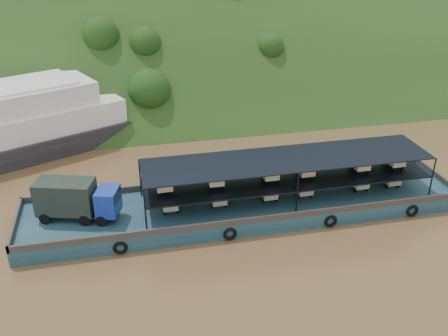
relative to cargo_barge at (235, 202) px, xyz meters
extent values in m
plane|color=brown|center=(1.55, -0.92, -1.07)|extent=(160.00, 160.00, 0.00)
cube|color=#1A3212|center=(1.55, 35.08, -1.07)|extent=(140.00, 39.60, 39.60)
cube|color=#15324A|center=(0.74, 0.00, -0.47)|extent=(35.00, 7.00, 1.20)
cube|color=#592D19|center=(0.74, 3.40, 0.38)|extent=(35.00, 0.20, 0.50)
cube|color=#592D19|center=(0.74, -3.40, 0.38)|extent=(35.00, 0.20, 0.50)
cube|color=#592D19|center=(18.14, 0.00, 0.38)|extent=(0.20, 7.00, 0.50)
cube|color=#592D19|center=(-16.66, 0.00, 0.38)|extent=(0.20, 7.00, 0.50)
torus|color=black|center=(-9.26, -3.55, -0.52)|extent=(1.06, 0.26, 1.06)
torus|color=black|center=(-1.26, -3.55, -0.52)|extent=(1.06, 0.26, 1.06)
torus|color=black|center=(6.74, -3.55, -0.52)|extent=(1.06, 0.26, 1.06)
torus|color=black|center=(13.74, -3.55, -0.52)|extent=(1.06, 0.26, 1.06)
cylinder|color=black|center=(-14.50, -0.13, 0.57)|extent=(0.93, 0.55, 0.88)
cylinder|color=black|center=(-13.96, 1.64, 0.57)|extent=(0.93, 0.55, 0.88)
cylinder|color=black|center=(-11.63, -1.00, 0.57)|extent=(0.93, 0.55, 0.88)
cylinder|color=black|center=(-11.09, 0.77, 0.57)|extent=(0.93, 0.55, 0.88)
cylinder|color=black|center=(-10.45, -1.36, 0.57)|extent=(0.93, 0.55, 0.88)
cylinder|color=black|center=(-9.91, 0.41, 0.57)|extent=(0.93, 0.55, 0.88)
cube|color=black|center=(-12.03, 0.09, 0.70)|extent=(6.30, 3.60, 0.18)
cube|color=#1733A1|center=(-9.84, -0.57, 1.71)|extent=(2.05, 2.46, 1.94)
cube|color=black|center=(-9.12, -0.79, 2.07)|extent=(0.56, 1.70, 0.79)
cube|color=black|center=(-12.88, 0.35, 1.98)|extent=(4.67, 3.26, 2.47)
cube|color=black|center=(4.24, 0.00, 1.79)|extent=(23.00, 5.00, 0.12)
cube|color=black|center=(4.24, 0.00, 3.43)|extent=(23.00, 5.00, 0.08)
cylinder|color=black|center=(-7.26, -2.50, 1.78)|extent=(0.12, 0.12, 3.30)
cylinder|color=black|center=(-7.26, 2.50, 1.78)|extent=(0.12, 0.12, 3.30)
cylinder|color=black|center=(4.24, -2.50, 1.78)|extent=(0.12, 0.12, 3.30)
cylinder|color=black|center=(4.24, 2.50, 1.78)|extent=(0.12, 0.12, 3.30)
cylinder|color=black|center=(15.74, -2.50, 1.78)|extent=(0.12, 0.12, 3.30)
cylinder|color=black|center=(15.74, 2.50, 1.78)|extent=(0.12, 0.12, 3.30)
cylinder|color=black|center=(-5.27, 1.05, 0.39)|extent=(0.12, 0.52, 0.52)
cylinder|color=black|center=(-5.77, -0.75, 0.39)|extent=(0.14, 0.52, 0.52)
cylinder|color=black|center=(-4.77, -0.75, 0.39)|extent=(0.14, 0.52, 0.52)
cube|color=beige|center=(-5.27, -0.40, 0.73)|extent=(1.15, 1.50, 0.44)
cube|color=#BC2D0C|center=(-5.27, 0.75, 0.91)|extent=(0.55, 0.80, 0.80)
cube|color=#BC2D0C|center=(-5.27, 0.55, 1.41)|extent=(0.50, 0.10, 0.10)
cylinder|color=black|center=(-1.47, 1.05, 0.39)|extent=(0.12, 0.52, 0.52)
cylinder|color=black|center=(-1.97, -0.75, 0.39)|extent=(0.14, 0.52, 0.52)
cylinder|color=black|center=(-0.97, -0.75, 0.39)|extent=(0.14, 0.52, 0.52)
cube|color=beige|center=(-1.47, -0.40, 0.73)|extent=(1.15, 1.50, 0.44)
cube|color=red|center=(-1.47, 0.75, 0.91)|extent=(0.55, 0.80, 0.80)
cube|color=red|center=(-1.47, 0.55, 1.41)|extent=(0.50, 0.10, 0.10)
cylinder|color=black|center=(2.65, 1.05, 0.39)|extent=(0.12, 0.52, 0.52)
cylinder|color=black|center=(2.15, -0.75, 0.39)|extent=(0.14, 0.52, 0.52)
cylinder|color=black|center=(3.15, -0.75, 0.39)|extent=(0.14, 0.52, 0.52)
cube|color=beige|center=(2.65, -0.40, 0.73)|extent=(1.15, 1.50, 0.44)
cube|color=red|center=(2.65, 0.75, 0.91)|extent=(0.55, 0.80, 0.80)
cube|color=red|center=(2.65, 0.55, 1.41)|extent=(0.50, 0.10, 0.10)
cylinder|color=black|center=(5.62, 1.05, 0.39)|extent=(0.12, 0.52, 0.52)
cylinder|color=black|center=(5.12, -0.75, 0.39)|extent=(0.14, 0.52, 0.52)
cylinder|color=black|center=(6.12, -0.75, 0.39)|extent=(0.14, 0.52, 0.52)
cube|color=#CEB891|center=(5.62, -0.40, 0.73)|extent=(1.15, 1.50, 0.44)
cube|color=#B50C0F|center=(5.62, 0.75, 0.91)|extent=(0.55, 0.80, 0.80)
cube|color=#B50C0F|center=(5.62, 0.55, 1.41)|extent=(0.50, 0.10, 0.10)
cylinder|color=black|center=(10.52, 1.05, 0.39)|extent=(0.12, 0.52, 0.52)
cylinder|color=black|center=(10.02, -0.75, 0.39)|extent=(0.14, 0.52, 0.52)
cylinder|color=black|center=(11.02, -0.75, 0.39)|extent=(0.14, 0.52, 0.52)
cube|color=beige|center=(10.52, -0.40, 0.73)|extent=(1.15, 1.50, 0.44)
cube|color=red|center=(10.52, 0.75, 0.91)|extent=(0.55, 0.80, 0.80)
cube|color=red|center=(10.52, 0.55, 1.41)|extent=(0.50, 0.10, 0.10)
cylinder|color=black|center=(13.41, 1.05, 0.39)|extent=(0.12, 0.52, 0.52)
cylinder|color=black|center=(12.91, -0.75, 0.39)|extent=(0.14, 0.52, 0.52)
cylinder|color=black|center=(13.91, -0.75, 0.39)|extent=(0.14, 0.52, 0.52)
cube|color=tan|center=(13.41, -0.40, 0.73)|extent=(1.15, 1.50, 0.44)
cube|color=red|center=(13.41, 0.75, 0.91)|extent=(0.55, 0.80, 0.80)
cube|color=red|center=(13.41, 0.55, 1.41)|extent=(0.50, 0.10, 0.10)
cylinder|color=black|center=(-5.62, 1.05, 2.11)|extent=(0.12, 0.52, 0.52)
cylinder|color=black|center=(-6.12, -0.75, 2.11)|extent=(0.14, 0.52, 0.52)
cylinder|color=black|center=(-5.12, -0.75, 2.11)|extent=(0.14, 0.52, 0.52)
cube|color=beige|center=(-5.62, -0.40, 2.45)|extent=(1.15, 1.50, 0.44)
cube|color=#B50E0C|center=(-5.62, 0.75, 2.63)|extent=(0.55, 0.80, 0.80)
cube|color=#B50E0C|center=(-5.62, 0.55, 3.13)|extent=(0.50, 0.10, 0.10)
cylinder|color=black|center=(-1.70, 1.05, 2.11)|extent=(0.12, 0.52, 0.52)
cylinder|color=black|center=(-2.20, -0.75, 2.11)|extent=(0.14, 0.52, 0.52)
cylinder|color=black|center=(-1.20, -0.75, 2.11)|extent=(0.14, 0.52, 0.52)
cube|color=beige|center=(-1.70, -0.40, 2.45)|extent=(1.15, 1.50, 0.44)
cube|color=#1C26A9|center=(-1.70, 0.75, 2.63)|extent=(0.55, 0.80, 0.80)
cube|color=#1C26A9|center=(-1.70, 0.55, 3.13)|extent=(0.50, 0.10, 0.10)
cylinder|color=black|center=(2.69, 1.05, 2.11)|extent=(0.12, 0.52, 0.52)
cylinder|color=black|center=(2.19, -0.75, 2.11)|extent=(0.14, 0.52, 0.52)
cylinder|color=black|center=(3.19, -0.75, 2.11)|extent=(0.14, 0.52, 0.52)
cube|color=beige|center=(2.69, -0.40, 2.45)|extent=(1.15, 1.50, 0.44)
cube|color=#B50C1A|center=(2.69, 0.75, 2.63)|extent=(0.55, 0.80, 0.80)
cube|color=#B50C1A|center=(2.69, 0.55, 3.13)|extent=(0.50, 0.10, 0.10)
cylinder|color=black|center=(5.63, 1.05, 2.11)|extent=(0.12, 0.52, 0.52)
cylinder|color=black|center=(5.13, -0.75, 2.11)|extent=(0.14, 0.52, 0.52)
cylinder|color=black|center=(6.13, -0.75, 2.11)|extent=(0.14, 0.52, 0.52)
cube|color=#CEB591|center=(5.63, -0.40, 2.45)|extent=(1.15, 1.50, 0.44)
cube|color=beige|center=(5.63, 0.75, 2.63)|extent=(0.55, 0.80, 0.80)
cube|color=beige|center=(5.63, 0.55, 3.13)|extent=(0.50, 0.10, 0.10)
cylinder|color=black|center=(10.40, 1.05, 2.11)|extent=(0.12, 0.52, 0.52)
cylinder|color=black|center=(9.90, -0.75, 2.11)|extent=(0.14, 0.52, 0.52)
cylinder|color=black|center=(10.90, -0.75, 2.11)|extent=(0.14, 0.52, 0.52)
cube|color=beige|center=(10.40, -0.40, 2.45)|extent=(1.15, 1.50, 0.44)
cube|color=red|center=(10.40, 0.75, 2.63)|extent=(0.55, 0.80, 0.80)
cube|color=red|center=(10.40, 0.55, 3.13)|extent=(0.50, 0.10, 0.10)
cylinder|color=black|center=(13.52, 1.05, 2.11)|extent=(0.12, 0.52, 0.52)
cylinder|color=black|center=(13.02, -0.75, 2.11)|extent=(0.14, 0.52, 0.52)
cylinder|color=black|center=(14.02, -0.75, 2.11)|extent=(0.14, 0.52, 0.52)
cube|color=beige|center=(13.52, -0.40, 2.45)|extent=(1.15, 1.50, 0.44)
cube|color=beige|center=(13.52, 0.75, 2.63)|extent=(0.55, 0.80, 0.80)
cube|color=beige|center=(13.52, 0.55, 3.13)|extent=(0.50, 0.10, 0.10)
camera|label=1|loc=(-8.44, -33.58, 20.32)|focal=40.00mm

